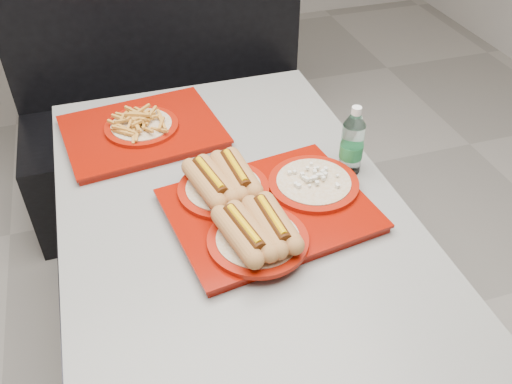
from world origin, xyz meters
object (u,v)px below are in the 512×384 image
object	(u,v)px
tray_near	(261,204)
booth_bench	(171,115)
diner_table	(235,253)
water_bottle	(352,144)
tray_far	(142,128)

from	to	relation	value
tray_near	booth_bench	bearing A→B (deg)	93.11
diner_table	water_bottle	xyz separation A→B (m)	(0.37, 0.07, 0.26)
tray_near	tray_far	size ratio (longest dim) A/B	1.08
diner_table	booth_bench	size ratio (longest dim) A/B	1.05
tray_near	tray_far	world-z (taller)	tray_near
tray_near	water_bottle	size ratio (longest dim) A/B	2.64
tray_near	water_bottle	world-z (taller)	water_bottle
booth_bench	tray_near	bearing A→B (deg)	-86.89
diner_table	tray_near	bearing A→B (deg)	-35.92
booth_bench	tray_far	xyz separation A→B (m)	(-0.18, -0.66, 0.38)
booth_bench	water_bottle	bearing A→B (deg)	-70.36
diner_table	water_bottle	distance (m)	0.45
diner_table	water_bottle	size ratio (longest dim) A/B	6.78
water_bottle	tray_near	bearing A→B (deg)	-159.36
diner_table	tray_far	xyz separation A→B (m)	(-0.18, 0.43, 0.19)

